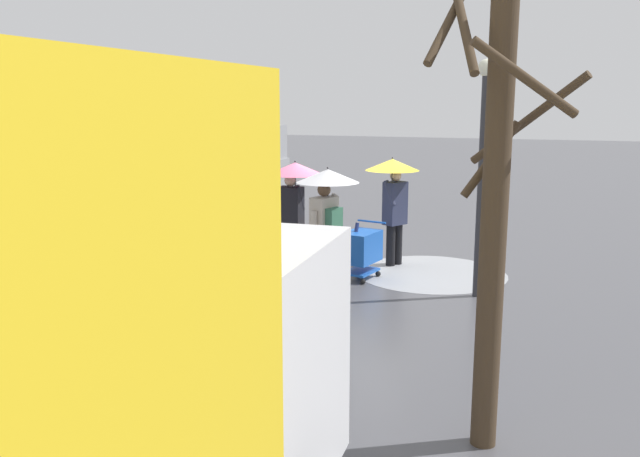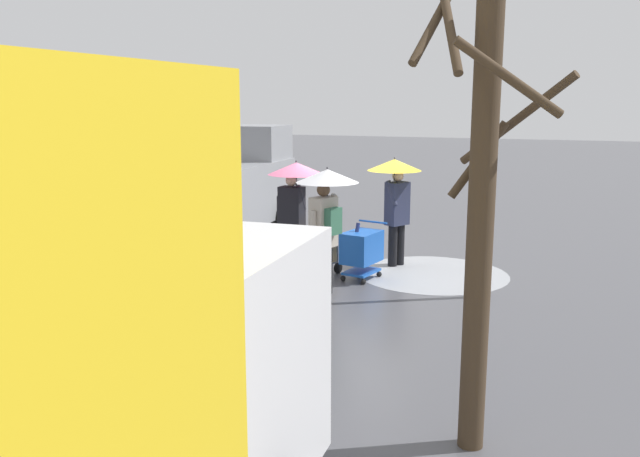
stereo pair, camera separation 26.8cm
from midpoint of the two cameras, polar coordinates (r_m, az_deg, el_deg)
The scene contains 13 objects.
ground_plane at distance 13.08m, azimuth 2.66°, elevation -3.25°, with size 90.00×90.00×0.00m, color #4C4C51.
slush_patch_near_cluster at distance 11.18m, azimuth -8.07°, elevation -5.84°, with size 1.98×1.98×0.01m, color #ADAFB5.
slush_patch_under_van at distance 12.06m, azimuth -18.50°, elevation -5.05°, with size 1.42×1.42×0.01m, color silver.
slush_patch_mid_street at distance 12.18m, azimuth -19.08°, elevation -4.94°, with size 2.72×2.72×0.01m, color #ADAFB5.
slush_patch_far_side at distance 12.69m, azimuth 10.26°, elevation -3.86°, with size 2.84×2.84×0.01m, color #999BA0.
cargo_van_parked_right at distance 15.39m, azimuth -8.18°, elevation 3.29°, with size 2.33×5.40×2.60m.
shopping_cart_vendor at distance 12.05m, azimuth 4.24°, elevation -1.74°, with size 0.71×0.92×1.04m.
hand_dolly_boxes at distance 12.37m, azimuth 0.50°, elevation -1.74°, with size 0.72×0.83×1.32m.
pedestrian_pink_side at distance 12.90m, azimuth 7.12°, elevation 3.64°, with size 1.04×1.04×2.15m.
pedestrian_black_side at distance 12.14m, azimuth -1.60°, elevation 3.25°, with size 1.04×1.04×2.15m.
pedestrian_white_side at distance 10.91m, azimuth 1.22°, elevation 2.29°, with size 1.04×1.04×2.15m.
bare_tree_near at distance 6.09m, azimuth 14.86°, elevation 1.39°, with size 1.39×1.42×4.55m.
street_lamp at distance 10.96m, azimuth 14.52°, elevation 6.20°, with size 0.28×0.28×3.86m.
Camera 2 is at (-4.01, 12.02, 3.24)m, focal length 37.14 mm.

